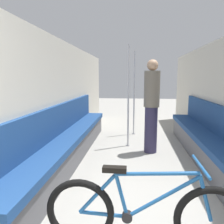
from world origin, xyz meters
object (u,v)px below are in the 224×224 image
object	(u,v)px
bench_seat_row_left	(69,143)
bench_seat_row_right	(211,147)
grab_pole_near	(134,95)
bicycle	(143,214)
grab_pole_far	(128,98)
passenger_standing	(151,105)

from	to	relation	value
bench_seat_row_left	bench_seat_row_right	distance (m)	2.40
bench_seat_row_left	grab_pole_near	bearing A→B (deg)	61.06
bench_seat_row_left	bicycle	bearing A→B (deg)	-56.82
grab_pole_far	passenger_standing	world-z (taller)	grab_pole_far
grab_pole_near	passenger_standing	size ratio (longest dim) A/B	1.18
passenger_standing	grab_pole_near	bearing A→B (deg)	105.34
bicycle	passenger_standing	size ratio (longest dim) A/B	0.94
bench_seat_row_left	grab_pole_far	xyz separation A→B (m)	(1.00, 0.99, 0.70)
grab_pole_far	bicycle	bearing A→B (deg)	-85.41
bench_seat_row_left	grab_pole_far	distance (m)	1.57
bench_seat_row_right	bench_seat_row_left	bearing A→B (deg)	180.00
bicycle	grab_pole_far	size ratio (longest dim) A/B	0.80
bicycle	grab_pole_far	distance (m)	2.97
bench_seat_row_left	bicycle	distance (m)	2.25
bench_seat_row_right	grab_pole_far	distance (m)	1.85
bicycle	grab_pole_far	world-z (taller)	grab_pole_far
bench_seat_row_right	grab_pole_near	bearing A→B (deg)	122.56
bench_seat_row_right	passenger_standing	size ratio (longest dim) A/B	2.52
bench_seat_row_right	bicycle	xyz separation A→B (m)	(-1.17, -1.88, -0.01)
bench_seat_row_right	grab_pole_near	distance (m)	2.49
bench_seat_row_right	bicycle	size ratio (longest dim) A/B	2.66
grab_pole_near	grab_pole_far	distance (m)	1.03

